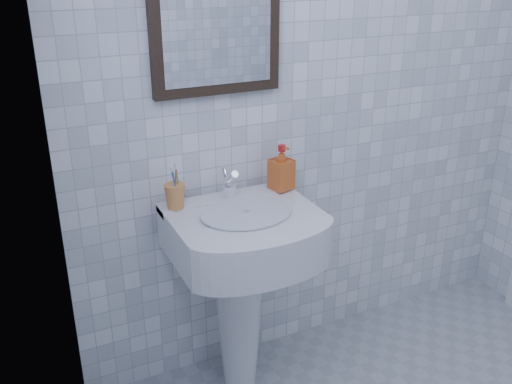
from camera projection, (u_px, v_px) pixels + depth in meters
wall_back at (322, 79)px, 2.36m from camera, size 2.20×0.02×2.50m
wall_left at (131, 279)px, 0.93m from camera, size 0.02×2.40×2.50m
washbasin at (241, 270)px, 2.26m from camera, size 0.55×0.41×0.85m
faucet at (229, 186)px, 2.21m from camera, size 0.05×0.12×0.13m
toothbrush_cup at (175, 196)px, 2.13m from camera, size 0.10×0.10×0.10m
soap_dispenser at (281, 167)px, 2.29m from camera, size 0.10×0.10×0.18m
wall_mirror at (216, 8)px, 2.04m from camera, size 0.50×0.04×0.62m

